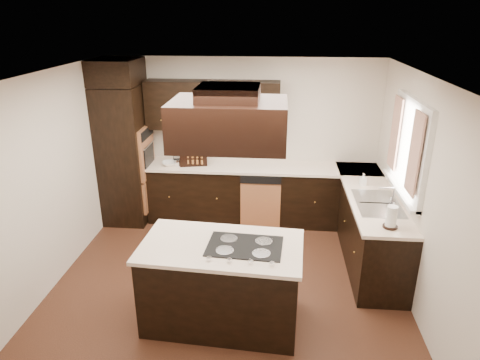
% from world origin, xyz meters
% --- Properties ---
extents(floor, '(4.20, 4.20, 0.02)m').
position_xyz_m(floor, '(0.00, 0.00, -0.01)').
color(floor, brown).
rests_on(floor, ground).
extents(ceiling, '(4.20, 4.20, 0.02)m').
position_xyz_m(ceiling, '(0.00, 0.00, 2.51)').
color(ceiling, silver).
rests_on(ceiling, ground).
extents(wall_back, '(4.20, 0.02, 2.50)m').
position_xyz_m(wall_back, '(0.00, 2.11, 1.25)').
color(wall_back, beige).
rests_on(wall_back, ground).
extents(wall_front, '(4.20, 0.02, 2.50)m').
position_xyz_m(wall_front, '(0.00, -2.11, 1.25)').
color(wall_front, beige).
rests_on(wall_front, ground).
extents(wall_left, '(0.02, 4.20, 2.50)m').
position_xyz_m(wall_left, '(-2.11, 0.00, 1.25)').
color(wall_left, beige).
rests_on(wall_left, ground).
extents(wall_right, '(0.02, 4.20, 2.50)m').
position_xyz_m(wall_right, '(2.11, 0.00, 1.25)').
color(wall_right, beige).
rests_on(wall_right, ground).
extents(oven_column, '(0.65, 0.75, 2.12)m').
position_xyz_m(oven_column, '(-1.78, 1.71, 1.06)').
color(oven_column, black).
rests_on(oven_column, floor).
extents(wall_oven_face, '(0.05, 0.62, 0.78)m').
position_xyz_m(wall_oven_face, '(-1.43, 1.71, 1.12)').
color(wall_oven_face, '#B56F43').
rests_on(wall_oven_face, oven_column).
extents(base_cabinets_back, '(2.93, 0.60, 0.88)m').
position_xyz_m(base_cabinets_back, '(0.03, 1.80, 0.44)').
color(base_cabinets_back, black).
rests_on(base_cabinets_back, floor).
extents(base_cabinets_right, '(0.60, 2.40, 0.88)m').
position_xyz_m(base_cabinets_right, '(1.80, 0.90, 0.44)').
color(base_cabinets_right, black).
rests_on(base_cabinets_right, floor).
extents(countertop_back, '(2.93, 0.63, 0.04)m').
position_xyz_m(countertop_back, '(0.03, 1.79, 0.90)').
color(countertop_back, '#FFE7CF').
rests_on(countertop_back, base_cabinets_back).
extents(countertop_right, '(0.63, 2.40, 0.04)m').
position_xyz_m(countertop_right, '(1.79, 0.90, 0.90)').
color(countertop_right, '#FFE7CF').
rests_on(countertop_right, base_cabinets_right).
extents(upper_cabinets, '(2.00, 0.34, 0.72)m').
position_xyz_m(upper_cabinets, '(-0.43, 1.93, 1.81)').
color(upper_cabinets, black).
rests_on(upper_cabinets, wall_back).
extents(dishwasher_front, '(0.60, 0.05, 0.72)m').
position_xyz_m(dishwasher_front, '(0.33, 1.50, 0.40)').
color(dishwasher_front, '#B56F43').
rests_on(dishwasher_front, floor).
extents(window_frame, '(0.06, 1.32, 1.12)m').
position_xyz_m(window_frame, '(2.07, 0.55, 1.65)').
color(window_frame, white).
rests_on(window_frame, wall_right).
extents(window_pane, '(0.00, 1.20, 1.00)m').
position_xyz_m(window_pane, '(2.10, 0.55, 1.65)').
color(window_pane, white).
rests_on(window_pane, wall_right).
extents(curtain_left, '(0.02, 0.34, 0.90)m').
position_xyz_m(curtain_left, '(2.01, 0.13, 1.70)').
color(curtain_left, beige).
rests_on(curtain_left, wall_right).
extents(curtain_right, '(0.02, 0.34, 0.90)m').
position_xyz_m(curtain_right, '(2.01, 0.97, 1.70)').
color(curtain_right, beige).
rests_on(curtain_right, wall_right).
extents(sink_rim, '(0.52, 0.84, 0.01)m').
position_xyz_m(sink_rim, '(1.80, 0.55, 0.92)').
color(sink_rim, silver).
rests_on(sink_rim, countertop_right).
extents(island, '(1.63, 0.96, 0.88)m').
position_xyz_m(island, '(0.02, -0.61, 0.44)').
color(island, black).
rests_on(island, floor).
extents(island_top, '(1.69, 1.02, 0.04)m').
position_xyz_m(island_top, '(0.02, -0.61, 0.90)').
color(island_top, '#FFE7CF').
rests_on(island_top, island).
extents(cooktop, '(0.78, 0.54, 0.01)m').
position_xyz_m(cooktop, '(0.26, -0.63, 0.93)').
color(cooktop, black).
rests_on(cooktop, island_top).
extents(range_hood, '(1.05, 0.72, 0.42)m').
position_xyz_m(range_hood, '(0.10, -0.55, 2.16)').
color(range_hood, black).
rests_on(range_hood, ceiling).
extents(hood_duct, '(0.55, 0.50, 0.13)m').
position_xyz_m(hood_duct, '(0.10, -0.55, 2.44)').
color(hood_duct, black).
rests_on(hood_duct, ceiling).
extents(blender_base, '(0.15, 0.15, 0.10)m').
position_xyz_m(blender_base, '(-0.96, 1.71, 0.97)').
color(blender_base, silver).
rests_on(blender_base, countertop_back).
extents(blender_pitcher, '(0.13, 0.13, 0.26)m').
position_xyz_m(blender_pitcher, '(-0.96, 1.71, 1.15)').
color(blender_pitcher, silver).
rests_on(blender_pitcher, blender_base).
extents(spice_rack, '(0.42, 0.19, 0.34)m').
position_xyz_m(spice_rack, '(-0.71, 1.71, 1.09)').
color(spice_rack, black).
rests_on(spice_rack, countertop_back).
extents(mixing_bowl, '(0.29, 0.29, 0.06)m').
position_xyz_m(mixing_bowl, '(-1.07, 1.70, 0.95)').
color(mixing_bowl, white).
rests_on(mixing_bowl, countertop_back).
extents(soap_bottle, '(0.09, 0.09, 0.17)m').
position_xyz_m(soap_bottle, '(1.72, 1.14, 1.00)').
color(soap_bottle, white).
rests_on(soap_bottle, countertop_right).
extents(paper_towel, '(0.13, 0.13, 0.25)m').
position_xyz_m(paper_towel, '(1.80, -0.08, 1.05)').
color(paper_towel, white).
rests_on(paper_towel, countertop_right).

